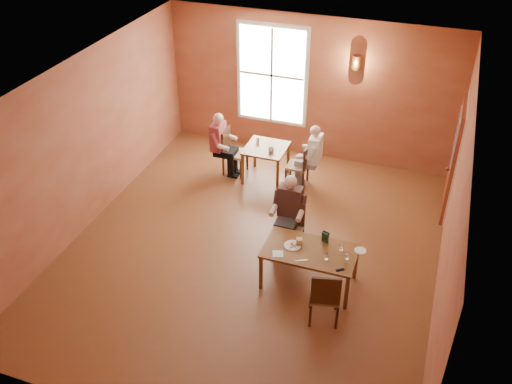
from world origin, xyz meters
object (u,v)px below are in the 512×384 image
(chair_empty, at_px, (325,294))
(second_table, at_px, (266,163))
(diner_main, at_px, (290,221))
(chair_diner_white, at_px, (297,165))
(main_table, at_px, (309,267))
(chair_diner_maroon, at_px, (235,152))
(diner_white, at_px, (299,157))
(diner_maroon, at_px, (234,145))
(chair_diner_main, at_px, (290,230))

(chair_empty, height_order, second_table, chair_empty)
(diner_main, bearing_deg, chair_diner_white, -77.49)
(main_table, height_order, chair_diner_maroon, chair_diner_maroon)
(diner_main, distance_m, chair_diner_white, 2.16)
(diner_white, height_order, chair_diner_maroon, diner_white)
(main_table, bearing_deg, diner_main, 128.88)
(diner_maroon, bearing_deg, chair_diner_white, 90.00)
(diner_main, height_order, chair_empty, diner_main)
(diner_white, bearing_deg, chair_diner_maroon, 90.00)
(diner_main, bearing_deg, chair_diner_main, -90.00)
(diner_main, height_order, diner_maroon, diner_main)
(chair_empty, relative_size, second_table, 1.17)
(main_table, xyz_separation_m, chair_diner_main, (-0.50, 0.65, 0.11))
(second_table, xyz_separation_m, chair_diner_white, (0.65, 0.00, 0.08))
(chair_diner_main, xyz_separation_m, chair_empty, (0.90, -1.30, 0.03))
(chair_empty, bearing_deg, chair_diner_main, 110.57)
(chair_diner_main, distance_m, diner_white, 2.12)
(diner_main, relative_size, diner_maroon, 1.01)
(chair_diner_main, xyz_separation_m, diner_white, (-0.43, 2.06, 0.18))
(main_table, bearing_deg, chair_empty, -58.65)
(main_table, bearing_deg, chair_diner_maroon, 129.84)
(chair_empty, bearing_deg, main_table, 107.34)
(main_table, distance_m, chair_diner_main, 0.83)
(chair_empty, distance_m, chair_diner_white, 3.63)
(chair_diner_main, bearing_deg, diner_white, -78.11)
(second_table, height_order, diner_white, diner_white)
(chair_diner_white, xyz_separation_m, chair_diner_maroon, (-1.30, 0.00, 0.04))
(diner_main, distance_m, chair_diner_maroon, 2.74)
(diner_main, relative_size, chair_empty, 1.37)
(chair_diner_main, xyz_separation_m, chair_diner_maroon, (-1.76, 2.06, 0.03))
(chair_empty, bearing_deg, chair_diner_white, 98.01)
(diner_main, bearing_deg, second_table, -61.98)
(second_table, bearing_deg, diner_maroon, 180.00)
(diner_white, bearing_deg, diner_maroon, 90.00)
(diner_main, distance_m, diner_maroon, 2.76)
(main_table, xyz_separation_m, chair_empty, (0.40, -0.65, 0.14))
(main_table, xyz_separation_m, second_table, (-1.61, 2.71, 0.02))
(second_table, xyz_separation_m, diner_maroon, (-0.68, 0.00, 0.28))
(chair_empty, relative_size, diner_white, 0.75)
(main_table, bearing_deg, second_table, 120.75)
(main_table, bearing_deg, chair_diner_white, 109.56)
(main_table, distance_m, diner_main, 0.86)
(main_table, bearing_deg, chair_diner_main, 127.57)
(chair_diner_white, height_order, diner_white, diner_white)
(chair_diner_main, bearing_deg, second_table, -61.63)
(second_table, relative_size, chair_diner_white, 0.92)
(chair_diner_main, xyz_separation_m, chair_diner_white, (-0.46, 2.06, -0.00))
(main_table, height_order, diner_white, diner_white)
(second_table, distance_m, diner_maroon, 0.74)
(main_table, distance_m, diner_white, 2.89)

